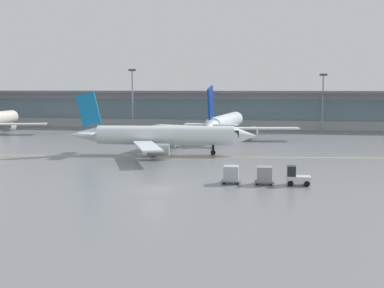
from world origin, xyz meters
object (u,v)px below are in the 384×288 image
at_px(taxiing_regional_jet, 163,136).
at_px(baggage_tug, 296,177).
at_px(apron_light_mast_1, 132,97).
at_px(gate_airplane_1, 225,123).
at_px(cargo_dolly_lead, 264,175).
at_px(cargo_dolly_trailing, 231,174).
at_px(apron_light_mast_2, 323,100).

relative_size(taxiing_regional_jet, baggage_tug, 11.17).
bearing_deg(apron_light_mast_1, baggage_tug, -59.73).
xyz_separation_m(gate_airplane_1, taxiing_regional_jet, (-6.92, -25.62, -0.29)).
relative_size(baggage_tug, cargo_dolly_lead, 1.23).
xyz_separation_m(cargo_dolly_trailing, apron_light_mast_1, (-30.57, 64.57, 7.09)).
relative_size(taxiing_regional_jet, apron_light_mast_1, 1.98).
xyz_separation_m(taxiing_regional_jet, cargo_dolly_trailing, (12.71, -21.52, -1.89)).
height_order(apron_light_mast_1, apron_light_mast_2, apron_light_mast_1).
relative_size(gate_airplane_1, baggage_tug, 12.30).
distance_m(cargo_dolly_trailing, apron_light_mast_1, 71.79).
relative_size(taxiing_regional_jet, cargo_dolly_lead, 13.72).
bearing_deg(cargo_dolly_trailing, taxiing_regional_jet, 118.48).
distance_m(gate_airplane_1, cargo_dolly_trailing, 47.55).
xyz_separation_m(gate_airplane_1, cargo_dolly_trailing, (5.79, -47.15, -2.18)).
height_order(gate_airplane_1, cargo_dolly_lead, gate_airplane_1).
xyz_separation_m(gate_airplane_1, baggage_tug, (12.76, -46.89, -2.34)).
distance_m(cargo_dolly_lead, cargo_dolly_trailing, 3.60).
bearing_deg(cargo_dolly_trailing, baggage_tug, -0.00).
bearing_deg(cargo_dolly_trailing, gate_airplane_1, 94.91).
height_order(gate_airplane_1, baggage_tug, gate_airplane_1).
height_order(gate_airplane_1, cargo_dolly_trailing, gate_airplane_1).
xyz_separation_m(baggage_tug, cargo_dolly_trailing, (-6.97, -0.25, 0.16)).
height_order(cargo_dolly_lead, cargo_dolly_trailing, same).
distance_m(taxiing_regional_jet, cargo_dolly_trailing, 25.07).
height_order(taxiing_regional_jet, apron_light_mast_1, apron_light_mast_1).
bearing_deg(apron_light_mast_2, taxiing_regional_jet, -120.95).
xyz_separation_m(gate_airplane_1, cargo_dolly_lead, (9.39, -47.01, -2.18)).
distance_m(apron_light_mast_1, apron_light_mast_2, 45.89).
xyz_separation_m(gate_airplane_1, apron_light_mast_2, (20.98, 20.90, 4.28)).
distance_m(baggage_tug, apron_light_mast_2, 68.61).
bearing_deg(apron_light_mast_1, taxiing_regional_jet, -67.47).
xyz_separation_m(apron_light_mast_1, apron_light_mast_2, (45.75, 3.48, -0.63)).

